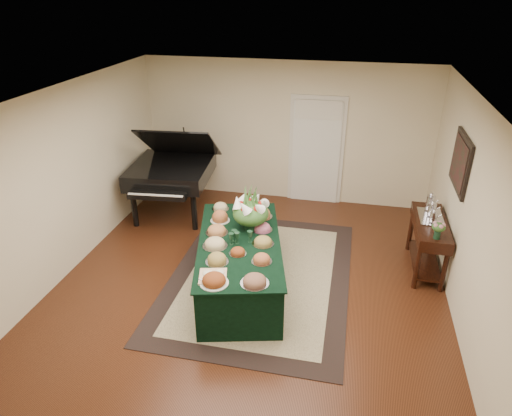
% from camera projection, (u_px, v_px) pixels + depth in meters
% --- Properties ---
extents(ground, '(6.00, 6.00, 0.00)m').
position_uv_depth(ground, '(252.00, 281.00, 6.71)').
color(ground, black).
rests_on(ground, ground).
extents(area_rug, '(2.60, 3.64, 0.01)m').
position_uv_depth(area_rug, '(260.00, 276.00, 6.81)').
color(area_rug, black).
rests_on(area_rug, ground).
extents(kitchen_doorway, '(1.05, 0.07, 2.10)m').
position_uv_depth(kitchen_doorway, '(316.00, 152.00, 8.74)').
color(kitchen_doorway, silver).
rests_on(kitchen_doorway, ground).
extents(buffet_table, '(1.65, 2.56, 0.76)m').
position_uv_depth(buffet_table, '(240.00, 264.00, 6.42)').
color(buffet_table, black).
rests_on(buffet_table, ground).
extents(food_platters, '(1.24, 2.36, 0.13)m').
position_uv_depth(food_platters, '(238.00, 237.00, 6.27)').
color(food_platters, silver).
rests_on(food_platters, buffet_table).
extents(cutting_board, '(0.40, 0.40, 0.10)m').
position_uv_depth(cutting_board, '(213.00, 274.00, 5.49)').
color(cutting_board, tan).
rests_on(cutting_board, buffet_table).
extents(green_goblets, '(0.31, 0.19, 0.18)m').
position_uv_depth(green_goblets, '(238.00, 237.00, 6.17)').
color(green_goblets, black).
rests_on(green_goblets, buffet_table).
extents(floral_centerpiece, '(0.53, 0.53, 0.53)m').
position_uv_depth(floral_centerpiece, '(251.00, 209.00, 6.43)').
color(floral_centerpiece, black).
rests_on(floral_centerpiece, buffet_table).
extents(grand_piano, '(1.60, 1.79, 1.72)m').
position_uv_depth(grand_piano, '(171.00, 171.00, 8.30)').
color(grand_piano, black).
rests_on(grand_piano, ground).
extents(wicker_basket, '(0.42, 0.42, 0.26)m').
position_uv_depth(wicker_basket, '(219.00, 220.00, 8.14)').
color(wicker_basket, '#AD7C45').
rests_on(wicker_basket, ground).
extents(mahogany_sideboard, '(0.45, 1.28, 0.82)m').
position_uv_depth(mahogany_sideboard, '(429.00, 232.00, 6.72)').
color(mahogany_sideboard, black).
rests_on(mahogany_sideboard, ground).
extents(tea_service, '(0.34, 0.58, 0.30)m').
position_uv_depth(tea_service, '(432.00, 209.00, 6.72)').
color(tea_service, silver).
rests_on(tea_service, mahogany_sideboard).
extents(pink_bouquet, '(0.20, 0.20, 0.25)m').
position_uv_depth(pink_bouquet, '(439.00, 228.00, 6.11)').
color(pink_bouquet, black).
rests_on(pink_bouquet, mahogany_sideboard).
extents(wall_painting, '(0.05, 0.95, 0.75)m').
position_uv_depth(wall_painting, '(460.00, 162.00, 6.18)').
color(wall_painting, black).
rests_on(wall_painting, ground).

